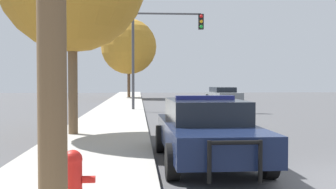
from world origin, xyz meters
TOP-DOWN VIEW (x-y plane):
  - sidewalk_left at (-5.10, 0.00)m, footprint 3.00×110.00m
  - police_car at (-2.45, 2.27)m, footprint 2.08×5.00m
  - fire_hydrant at (-4.82, -1.20)m, footprint 0.59×0.26m
  - traffic_light at (-2.63, 17.78)m, footprint 4.22×0.35m
  - car_background_oncoming at (2.72, 25.65)m, footprint 2.30×4.73m
  - tree_sidewalk_far at (-4.85, 35.57)m, footprint 5.55×5.55m

SIDE VIEW (x-z plane):
  - sidewalk_left at x=-5.10m, z-range 0.00..0.13m
  - fire_hydrant at x=-4.82m, z-range 0.15..0.92m
  - car_background_oncoming at x=2.72m, z-range 0.06..1.35m
  - police_car at x=-2.45m, z-range 0.00..1.48m
  - traffic_light at x=-2.63m, z-range 1.31..7.04m
  - tree_sidewalk_far at x=-4.85m, z-range 1.28..9.14m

